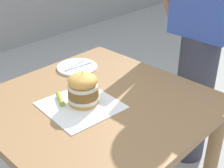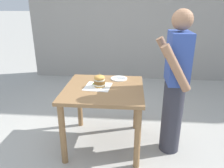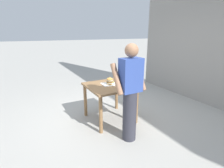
# 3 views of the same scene
# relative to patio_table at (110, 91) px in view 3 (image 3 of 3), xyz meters

# --- Properties ---
(ground_plane) EXTENTS (80.00, 80.00, 0.00)m
(ground_plane) POSITION_rel_patio_table_xyz_m (0.00, 0.00, -0.65)
(ground_plane) COLOR #ADAAA3
(patio_table) EXTENTS (0.94, 0.94, 0.79)m
(patio_table) POSITION_rel_patio_table_xyz_m (0.00, 0.00, 0.00)
(patio_table) COLOR olive
(patio_table) RESTS_ON ground
(serving_paper) EXTENTS (0.33, 0.33, 0.00)m
(serving_paper) POSITION_rel_patio_table_xyz_m (-0.02, -0.07, 0.14)
(serving_paper) COLOR white
(serving_paper) RESTS_ON patio_table
(sandwich) EXTENTS (0.14, 0.14, 0.18)m
(sandwich) POSITION_rel_patio_table_xyz_m (-0.03, -0.05, 0.21)
(sandwich) COLOR gold
(sandwich) RESTS_ON serving_paper
(pickle_spear) EXTENTS (0.10, 0.06, 0.02)m
(pickle_spear) POSITION_rel_patio_table_xyz_m (-0.11, -0.12, 0.15)
(pickle_spear) COLOR #8EA83D
(pickle_spear) RESTS_ON serving_paper
(side_plate_with_forks) EXTENTS (0.22, 0.22, 0.02)m
(side_plate_with_forks) POSITION_rel_patio_table_xyz_m (-0.33, 0.16, 0.14)
(side_plate_with_forks) COLOR white
(side_plate_with_forks) RESTS_ON patio_table
(diner_across_table) EXTENTS (0.55, 0.35, 1.69)m
(diner_across_table) POSITION_rel_patio_table_xyz_m (0.05, 0.82, 0.23)
(diner_across_table) COLOR #33333D
(diner_across_table) RESTS_ON ground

